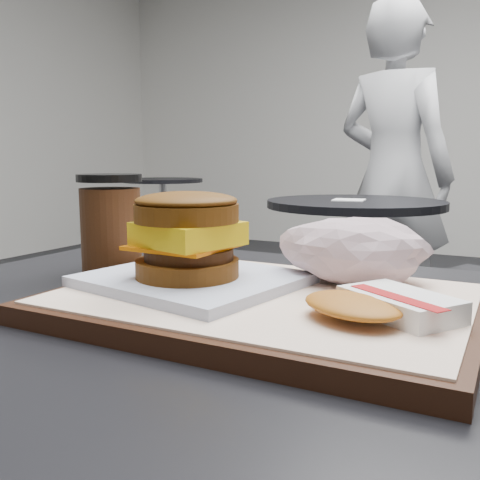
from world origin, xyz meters
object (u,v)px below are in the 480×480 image
(crumpled_wrapper, at_px, (353,249))
(neighbor_table, at_px, (354,250))
(serving_tray, at_px, (264,303))
(hash_brown, at_px, (379,305))
(breakfast_sandwich, at_px, (189,246))
(coffee_cup, at_px, (111,226))
(patron, at_px, (393,177))

(crumpled_wrapper, xyz_separation_m, neighbor_table, (-0.43, 1.56, -0.27))
(serving_tray, xyz_separation_m, crumpled_wrapper, (0.06, 0.08, 0.04))
(serving_tray, bearing_deg, hash_brown, -15.25)
(breakfast_sandwich, bearing_deg, coffee_cup, 153.70)
(serving_tray, relative_size, neighbor_table, 0.51)
(patron, bearing_deg, serving_tray, 117.75)
(serving_tray, bearing_deg, patron, 98.90)
(serving_tray, relative_size, hash_brown, 2.80)
(crumpled_wrapper, relative_size, neighbor_table, 0.20)
(crumpled_wrapper, height_order, neighbor_table, crumpled_wrapper)
(hash_brown, height_order, crumpled_wrapper, crumpled_wrapper)
(hash_brown, xyz_separation_m, coffee_cup, (-0.36, 0.11, 0.03))
(breakfast_sandwich, distance_m, neighbor_table, 1.71)
(crumpled_wrapper, distance_m, coffee_cup, 0.31)
(coffee_cup, bearing_deg, crumpled_wrapper, 1.79)
(breakfast_sandwich, height_order, crumpled_wrapper, breakfast_sandwich)
(serving_tray, bearing_deg, neighbor_table, 102.67)
(patron, bearing_deg, neighbor_table, 106.63)
(coffee_cup, bearing_deg, breakfast_sandwich, -26.30)
(hash_brown, xyz_separation_m, patron, (-0.46, 2.25, 0.02))
(breakfast_sandwich, bearing_deg, neighbor_table, 100.07)
(coffee_cup, bearing_deg, hash_brown, -16.27)
(breakfast_sandwich, bearing_deg, crumpled_wrapper, 34.90)
(hash_brown, height_order, coffee_cup, coffee_cup)
(breakfast_sandwich, distance_m, crumpled_wrapper, 0.16)
(neighbor_table, relative_size, patron, 0.45)
(hash_brown, bearing_deg, coffee_cup, 163.73)
(neighbor_table, xyz_separation_m, patron, (0.02, 0.57, 0.27))
(coffee_cup, relative_size, neighbor_table, 0.17)
(breakfast_sandwich, xyz_separation_m, coffee_cup, (-0.17, 0.08, 0.00))
(patron, bearing_deg, coffee_cup, 111.55)
(serving_tray, distance_m, neighbor_table, 1.70)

